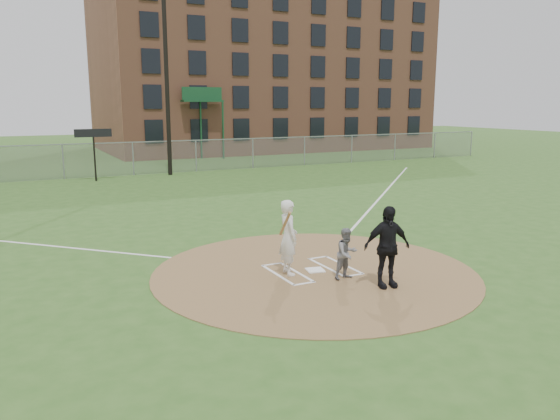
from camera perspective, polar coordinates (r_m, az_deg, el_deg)
name	(u,v)px	position (r m, az deg, el deg)	size (l,w,h in m)	color
ground	(314,272)	(14.34, 3.61, -6.49)	(140.00, 140.00, 0.00)	#315A1E
dirt_circle	(314,272)	(14.34, 3.62, -6.45)	(8.40, 8.40, 0.02)	olive
home_plate	(315,270)	(14.39, 3.69, -6.28)	(0.45, 0.45, 0.03)	white
foul_line_first	(382,195)	(26.54, 10.64, 1.54)	(0.10, 24.00, 0.01)	white
catcher	(347,254)	(13.65, 6.99, -4.54)	(0.63, 0.49, 1.29)	slate
umpire	(387,247)	(13.13, 11.11, -3.78)	(1.15, 0.48, 1.96)	black
batters_boxes	(312,270)	(14.45, 3.31, -6.23)	(2.08, 1.88, 0.01)	white
batter_at_plate	(288,237)	(13.84, 0.88, -2.86)	(0.61, 1.07, 1.93)	white
outfield_fence	(133,158)	(34.65, -15.09, 5.24)	(56.08, 0.08, 2.03)	slate
brick_warehouse	(261,70)	(54.87, -2.00, 14.41)	(30.00, 17.17, 15.00)	#A15F45
light_pole	(166,64)	(34.06, -11.82, 14.72)	(1.20, 0.30, 12.22)	black
scoreboard_sign	(93,139)	(32.35, -18.92, 7.07)	(2.00, 0.10, 2.93)	black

